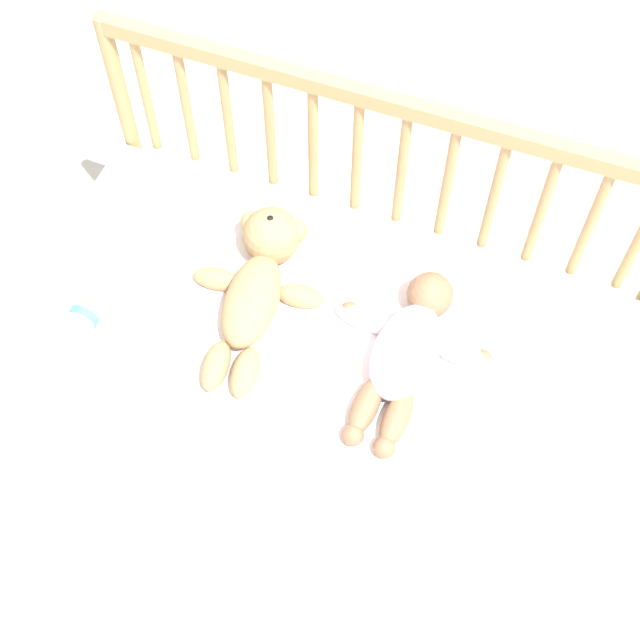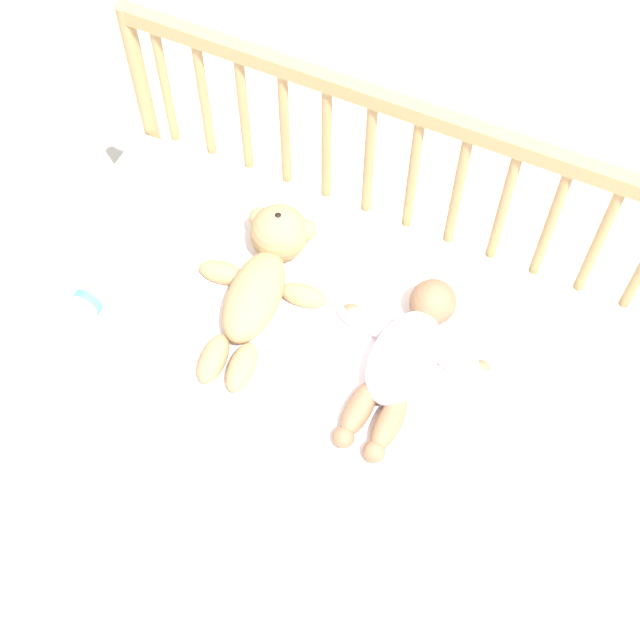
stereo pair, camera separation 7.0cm
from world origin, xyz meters
TOP-DOWN VIEW (x-y plane):
  - ground_plane at (0.00, 0.00)m, footprint 12.00×12.00m
  - crib_mattress at (0.00, 0.00)m, footprint 1.26×0.64m
  - crib_rail at (-0.00, 0.34)m, footprint 1.26×0.04m
  - blanket at (0.02, -0.00)m, footprint 0.86×0.55m
  - teddy_bear at (-0.16, 0.05)m, footprint 0.29×0.43m
  - baby at (0.18, 0.01)m, footprint 0.34×0.41m
  - baby_bottle at (-0.46, -0.20)m, footprint 0.06×0.17m

SIDE VIEW (x-z plane):
  - ground_plane at x=0.00m, z-range 0.00..0.00m
  - crib_mattress at x=0.00m, z-range 0.00..0.48m
  - blanket at x=0.02m, z-range 0.48..0.48m
  - baby_bottle at x=-0.46m, z-range 0.48..0.54m
  - baby at x=0.18m, z-range 0.47..0.57m
  - teddy_bear at x=-0.16m, z-range 0.46..0.59m
  - crib_rail at x=0.00m, z-range 0.18..1.02m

